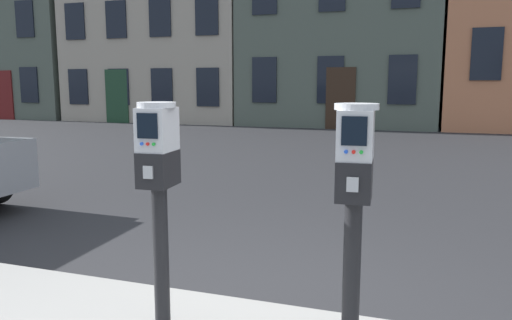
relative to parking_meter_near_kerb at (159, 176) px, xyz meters
name	(u,v)px	position (x,y,z in m)	size (l,w,h in m)	color
parking_meter_near_kerb	(159,176)	(0.00, 0.00, 0.00)	(0.23, 0.26, 1.34)	black
parking_meter_twin_adjacent	(354,188)	(1.10, 0.00, 0.00)	(0.23, 0.26, 1.34)	black
townhouse_cream_stone	(25,2)	(-17.06, 17.46, 4.36)	(7.53, 5.63, 10.82)	#4C564C
townhouse_orange_brick	(179,1)	(-9.18, 18.10, 4.10)	(7.67, 6.92, 10.32)	#9E9384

